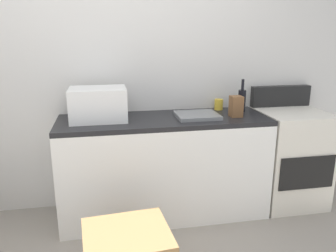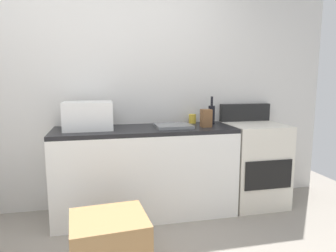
# 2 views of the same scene
# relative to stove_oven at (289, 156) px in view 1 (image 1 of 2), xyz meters

# --- Properties ---
(wall_back) EXTENTS (5.00, 0.10, 2.60)m
(wall_back) POSITION_rel_stove_oven_xyz_m (-1.52, 0.34, 0.83)
(wall_back) COLOR silver
(wall_back) RESTS_ON ground_plane
(kitchen_counter) EXTENTS (1.80, 0.60, 0.90)m
(kitchen_counter) POSITION_rel_stove_oven_xyz_m (-1.22, -0.01, -0.02)
(kitchen_counter) COLOR white
(kitchen_counter) RESTS_ON ground_plane
(stove_oven) EXTENTS (0.60, 0.61, 1.10)m
(stove_oven) POSITION_rel_stove_oven_xyz_m (0.00, 0.00, 0.00)
(stove_oven) COLOR silver
(stove_oven) RESTS_ON ground_plane
(microwave) EXTENTS (0.46, 0.34, 0.27)m
(microwave) POSITION_rel_stove_oven_xyz_m (-1.76, 0.03, 0.57)
(microwave) COLOR white
(microwave) RESTS_ON kitchen_counter
(sink_basin) EXTENTS (0.36, 0.32, 0.03)m
(sink_basin) POSITION_rel_stove_oven_xyz_m (-0.93, -0.03, 0.45)
(sink_basin) COLOR slate
(sink_basin) RESTS_ON kitchen_counter
(wine_bottle) EXTENTS (0.07, 0.07, 0.30)m
(wine_bottle) POSITION_rel_stove_oven_xyz_m (-0.47, 0.10, 0.54)
(wine_bottle) COLOR black
(wine_bottle) RESTS_ON kitchen_counter
(coffee_mug) EXTENTS (0.08, 0.08, 0.10)m
(coffee_mug) POSITION_rel_stove_oven_xyz_m (-0.65, 0.21, 0.48)
(coffee_mug) COLOR gold
(coffee_mug) RESTS_ON kitchen_counter
(knife_block) EXTENTS (0.10, 0.10, 0.18)m
(knife_block) POSITION_rel_stove_oven_xyz_m (-0.60, -0.07, 0.52)
(knife_block) COLOR brown
(knife_block) RESTS_ON kitchen_counter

